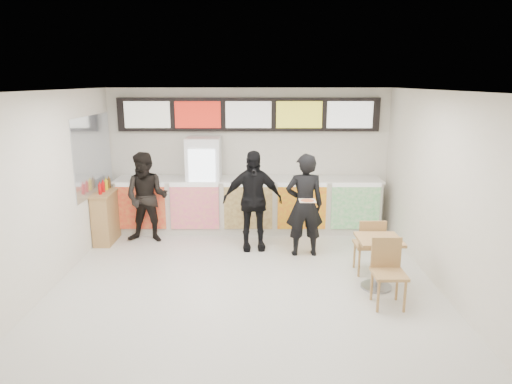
{
  "coord_description": "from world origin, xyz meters",
  "views": [
    {
      "loc": [
        0.19,
        -6.28,
        3.13
      ],
      "look_at": [
        0.17,
        1.2,
        1.31
      ],
      "focal_mm": 32.0,
      "sensor_mm": 36.0,
      "label": 1
    }
  ],
  "objects_px": {
    "customer_mid": "(252,200)",
    "service_counter": "(249,205)",
    "cafe_table": "(378,254)",
    "condiment_ledge": "(107,216)",
    "drinks_fridge": "(204,185)",
    "customer_main": "(304,205)",
    "customer_left": "(147,198)"
  },
  "relations": [
    {
      "from": "customer_mid",
      "to": "service_counter",
      "type": "bearing_deg",
      "value": 89.42
    },
    {
      "from": "cafe_table",
      "to": "condiment_ledge",
      "type": "xyz_separation_m",
      "value": [
        -4.86,
        2.13,
        -0.04
      ]
    },
    {
      "from": "drinks_fridge",
      "to": "customer_mid",
      "type": "distance_m",
      "value": 1.51
    },
    {
      "from": "customer_main",
      "to": "customer_left",
      "type": "distance_m",
      "value": 3.12
    },
    {
      "from": "service_counter",
      "to": "customer_left",
      "type": "height_order",
      "value": "customer_left"
    },
    {
      "from": "drinks_fridge",
      "to": "cafe_table",
      "type": "relative_size",
      "value": 1.21
    },
    {
      "from": "drinks_fridge",
      "to": "cafe_table",
      "type": "xyz_separation_m",
      "value": [
        2.98,
        -2.82,
        -0.44
      ]
    },
    {
      "from": "cafe_table",
      "to": "customer_left",
      "type": "bearing_deg",
      "value": 151.91
    },
    {
      "from": "customer_main",
      "to": "condiment_ledge",
      "type": "bearing_deg",
      "value": -14.2
    },
    {
      "from": "customer_main",
      "to": "cafe_table",
      "type": "distance_m",
      "value": 1.76
    },
    {
      "from": "condiment_ledge",
      "to": "customer_mid",
      "type": "bearing_deg",
      "value": -8.17
    },
    {
      "from": "customer_main",
      "to": "condiment_ledge",
      "type": "distance_m",
      "value": 3.95
    },
    {
      "from": "cafe_table",
      "to": "condiment_ledge",
      "type": "height_order",
      "value": "condiment_ledge"
    },
    {
      "from": "drinks_fridge",
      "to": "customer_left",
      "type": "xyz_separation_m",
      "value": [
        -1.06,
        -0.7,
        -0.1
      ]
    },
    {
      "from": "customer_mid",
      "to": "drinks_fridge",
      "type": "bearing_deg",
      "value": 127.35
    },
    {
      "from": "drinks_fridge",
      "to": "condiment_ledge",
      "type": "xyz_separation_m",
      "value": [
        -1.88,
        -0.69,
        -0.48
      ]
    },
    {
      "from": "customer_left",
      "to": "condiment_ledge",
      "type": "relative_size",
      "value": 1.47
    },
    {
      "from": "customer_main",
      "to": "condiment_ledge",
      "type": "xyz_separation_m",
      "value": [
        -3.86,
        0.73,
        -0.42
      ]
    },
    {
      "from": "service_counter",
      "to": "customer_main",
      "type": "bearing_deg",
      "value": -53.38
    },
    {
      "from": "condiment_ledge",
      "to": "cafe_table",
      "type": "bearing_deg",
      "value": -23.67
    },
    {
      "from": "service_counter",
      "to": "customer_main",
      "type": "relative_size",
      "value": 2.93
    },
    {
      "from": "drinks_fridge",
      "to": "customer_main",
      "type": "relative_size",
      "value": 1.06
    },
    {
      "from": "cafe_table",
      "to": "condiment_ledge",
      "type": "relative_size",
      "value": 1.35
    },
    {
      "from": "service_counter",
      "to": "cafe_table",
      "type": "xyz_separation_m",
      "value": [
        2.04,
        -2.8,
        -0.01
      ]
    },
    {
      "from": "customer_left",
      "to": "condiment_ledge",
      "type": "distance_m",
      "value": 0.91
    },
    {
      "from": "customer_mid",
      "to": "condiment_ledge",
      "type": "bearing_deg",
      "value": 166.2
    },
    {
      "from": "customer_left",
      "to": "cafe_table",
      "type": "height_order",
      "value": "customer_left"
    },
    {
      "from": "drinks_fridge",
      "to": "customer_left",
      "type": "distance_m",
      "value": 1.27
    },
    {
      "from": "service_counter",
      "to": "drinks_fridge",
      "type": "xyz_separation_m",
      "value": [
        -0.93,
        0.02,
        0.43
      ]
    },
    {
      "from": "customer_mid",
      "to": "cafe_table",
      "type": "xyz_separation_m",
      "value": [
        1.95,
        -1.71,
        -0.39
      ]
    },
    {
      "from": "customer_left",
      "to": "customer_mid",
      "type": "distance_m",
      "value": 2.13
    },
    {
      "from": "customer_left",
      "to": "cafe_table",
      "type": "distance_m",
      "value": 4.58
    }
  ]
}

